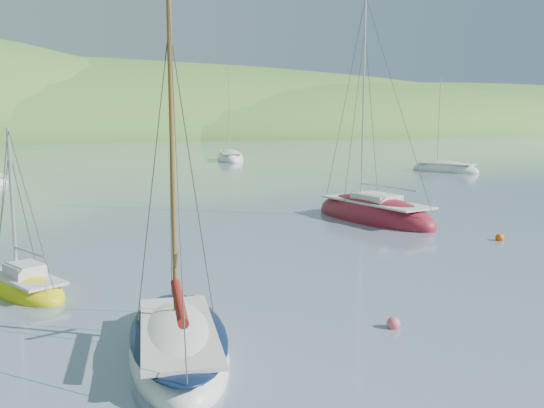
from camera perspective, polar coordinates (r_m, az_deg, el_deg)
name	(u,v)px	position (r m, az deg, el deg)	size (l,w,h in m)	color
ground	(376,321)	(17.82, 9.75, -10.78)	(700.00, 700.00, 0.00)	slate
daysailer_white	(178,346)	(15.35, -8.81, -13.07)	(3.77, 6.82, 9.92)	white
sloop_red	(374,216)	(34.33, 9.55, -1.09)	(4.14, 9.29, 13.29)	maroon
sailboat_yellow	(25,288)	(21.79, -22.26, -7.29)	(3.23, 4.79, 5.92)	#D2CA0B
distant_sloop_b	(230,159)	(78.72, -3.96, 4.26)	(5.74, 9.88, 13.31)	white
distant_sloop_d	(445,170)	(65.46, 15.97, 3.10)	(5.25, 7.70, 10.39)	white
mooring_buoys	(349,292)	(20.05, 7.23, -8.18)	(21.10, 13.26, 0.48)	gold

